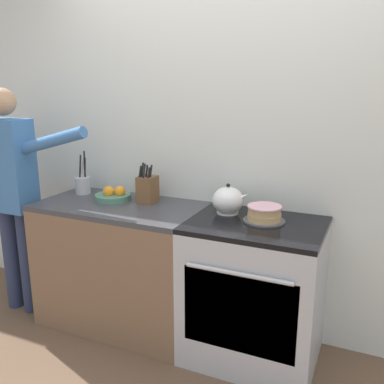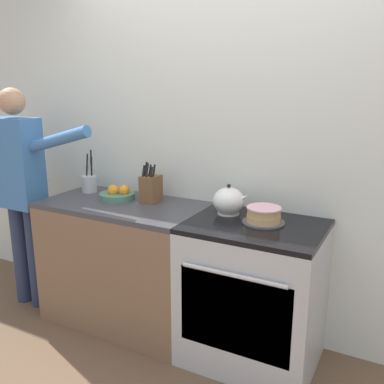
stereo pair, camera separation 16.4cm
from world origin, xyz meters
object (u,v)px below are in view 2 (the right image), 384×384
at_px(person_baker, 21,181).
at_px(knife_block, 151,188).
at_px(tea_kettle, 229,201).
at_px(stove_range, 252,293).
at_px(layer_cake, 264,216).
at_px(fruit_bowl, 118,194).
at_px(utensil_crock, 89,183).

bearing_deg(person_baker, knife_block, 27.03).
relative_size(tea_kettle, knife_block, 0.88).
height_order(stove_range, knife_block, knife_block).
distance_m(layer_cake, tea_kettle, 0.26).
bearing_deg(stove_range, layer_cake, 51.13).
height_order(layer_cake, knife_block, knife_block).
xyz_separation_m(knife_block, fruit_bowl, (-0.25, -0.05, -0.06)).
bearing_deg(fruit_bowl, stove_range, -3.95).
bearing_deg(tea_kettle, fruit_bowl, -177.20).
distance_m(tea_kettle, person_baker, 1.56).
height_order(tea_kettle, person_baker, person_baker).
distance_m(tea_kettle, knife_block, 0.58).
height_order(layer_cake, tea_kettle, tea_kettle).
bearing_deg(tea_kettle, stove_range, -27.66).
height_order(utensil_crock, fruit_bowl, utensil_crock).
relative_size(stove_range, person_baker, 0.54).
bearing_deg(person_baker, utensil_crock, 45.68).
xyz_separation_m(layer_cake, fruit_bowl, (-1.08, 0.03, -0.01)).
height_order(utensil_crock, person_baker, person_baker).
distance_m(stove_range, person_baker, 1.84).
bearing_deg(layer_cake, person_baker, -173.81).
xyz_separation_m(tea_kettle, utensil_crock, (-1.13, 0.02, -0.01)).
bearing_deg(person_baker, stove_range, 15.84).
distance_m(stove_range, tea_kettle, 0.58).
xyz_separation_m(utensil_crock, fruit_bowl, (0.30, -0.06, -0.04)).
distance_m(layer_cake, fruit_bowl, 1.08).
bearing_deg(person_baker, tea_kettle, 20.65).
bearing_deg(stove_range, tea_kettle, 152.34).
bearing_deg(fruit_bowl, person_baker, -162.50).
xyz_separation_m(layer_cake, knife_block, (-0.83, 0.08, 0.05)).
bearing_deg(utensil_crock, knife_block, -0.49).
height_order(layer_cake, fruit_bowl, fruit_bowl).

